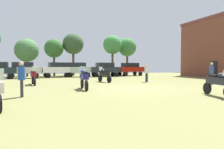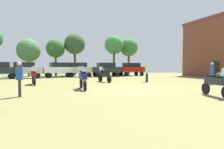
{
  "view_description": "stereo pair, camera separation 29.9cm",
  "coord_description": "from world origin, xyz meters",
  "px_view_note": "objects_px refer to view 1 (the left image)",
  "views": [
    {
      "loc": [
        -5.84,
        -12.01,
        1.55
      ],
      "look_at": [
        0.18,
        4.79,
        0.77
      ],
      "focal_mm": 31.25,
      "sensor_mm": 36.0,
      "label": 1
    },
    {
      "loc": [
        -5.56,
        -12.11,
        1.55
      ],
      "look_at": [
        0.18,
        4.79,
        0.77
      ],
      "focal_mm": 31.25,
      "sensor_mm": 36.0,
      "label": 2
    }
  ],
  "objects_px": {
    "car_2": "(130,68)",
    "tree_7": "(127,48)",
    "tree_1": "(112,45)",
    "motorcycle_6": "(218,82)",
    "person_1": "(212,71)",
    "tree_2": "(73,44)",
    "motorcycle_5": "(84,78)",
    "car_5": "(23,69)",
    "car_6": "(58,69)",
    "car_1": "(77,69)",
    "tree_3": "(54,49)",
    "tree_6": "(27,50)",
    "car_3": "(105,68)",
    "motorcycle_1": "(34,76)",
    "person_3": "(147,71)",
    "motorcycle_7": "(104,75)",
    "person_2": "(22,76)"
  },
  "relations": [
    {
      "from": "tree_1",
      "to": "motorcycle_6",
      "type": "bearing_deg",
      "value": -96.42
    },
    {
      "from": "car_5",
      "to": "tree_6",
      "type": "height_order",
      "value": "tree_6"
    },
    {
      "from": "car_5",
      "to": "tree_2",
      "type": "xyz_separation_m",
      "value": [
        6.91,
        5.24,
        3.84
      ]
    },
    {
      "from": "motorcycle_5",
      "to": "car_3",
      "type": "height_order",
      "value": "car_3"
    },
    {
      "from": "car_3",
      "to": "tree_7",
      "type": "xyz_separation_m",
      "value": [
        5.52,
        4.54,
        3.57
      ]
    },
    {
      "from": "car_1",
      "to": "car_2",
      "type": "bearing_deg",
      "value": -78.85
    },
    {
      "from": "car_2",
      "to": "motorcycle_1",
      "type": "bearing_deg",
      "value": 117.26
    },
    {
      "from": "car_5",
      "to": "tree_6",
      "type": "xyz_separation_m",
      "value": [
        0.08,
        5.07,
        2.65
      ]
    },
    {
      "from": "tree_2",
      "to": "car_5",
      "type": "bearing_deg",
      "value": -142.84
    },
    {
      "from": "motorcycle_6",
      "to": "tree_3",
      "type": "distance_m",
      "value": 24.81
    },
    {
      "from": "motorcycle_1",
      "to": "car_2",
      "type": "height_order",
      "value": "car_2"
    },
    {
      "from": "motorcycle_7",
      "to": "tree_1",
      "type": "distance_m",
      "value": 14.43
    },
    {
      "from": "motorcycle_1",
      "to": "person_3",
      "type": "relative_size",
      "value": 1.3
    },
    {
      "from": "motorcycle_1",
      "to": "car_1",
      "type": "height_order",
      "value": "car_1"
    },
    {
      "from": "car_1",
      "to": "motorcycle_7",
      "type": "bearing_deg",
      "value": -165.01
    },
    {
      "from": "car_1",
      "to": "motorcycle_1",
      "type": "bearing_deg",
      "value": 162.32
    },
    {
      "from": "person_1",
      "to": "tree_7",
      "type": "height_order",
      "value": "tree_7"
    },
    {
      "from": "motorcycle_1",
      "to": "person_2",
      "type": "xyz_separation_m",
      "value": [
        -0.29,
        -6.49,
        0.28
      ]
    },
    {
      "from": "tree_6",
      "to": "car_6",
      "type": "bearing_deg",
      "value": -45.14
    },
    {
      "from": "car_6",
      "to": "person_1",
      "type": "bearing_deg",
      "value": -152.71
    },
    {
      "from": "car_6",
      "to": "tree_2",
      "type": "distance_m",
      "value": 6.38
    },
    {
      "from": "person_2",
      "to": "tree_3",
      "type": "height_order",
      "value": "tree_3"
    },
    {
      "from": "person_2",
      "to": "tree_6",
      "type": "relative_size",
      "value": 0.31
    },
    {
      "from": "person_3",
      "to": "tree_6",
      "type": "relative_size",
      "value": 0.31
    },
    {
      "from": "car_2",
      "to": "car_6",
      "type": "relative_size",
      "value": 1.0
    },
    {
      "from": "tree_6",
      "to": "tree_7",
      "type": "height_order",
      "value": "tree_7"
    },
    {
      "from": "car_1",
      "to": "tree_3",
      "type": "height_order",
      "value": "tree_3"
    },
    {
      "from": "tree_3",
      "to": "motorcycle_6",
      "type": "bearing_deg",
      "value": -74.28
    },
    {
      "from": "motorcycle_1",
      "to": "motorcycle_6",
      "type": "height_order",
      "value": "motorcycle_1"
    },
    {
      "from": "car_1",
      "to": "tree_6",
      "type": "bearing_deg",
      "value": 68.34
    },
    {
      "from": "person_3",
      "to": "tree_3",
      "type": "height_order",
      "value": "tree_3"
    },
    {
      "from": "car_1",
      "to": "tree_1",
      "type": "bearing_deg",
      "value": -54.9
    },
    {
      "from": "tree_1",
      "to": "tree_6",
      "type": "relative_size",
      "value": 1.18
    },
    {
      "from": "motorcycle_5",
      "to": "person_3",
      "type": "relative_size",
      "value": 1.33
    },
    {
      "from": "motorcycle_6",
      "to": "tree_1",
      "type": "relative_size",
      "value": 0.34
    },
    {
      "from": "person_3",
      "to": "tree_3",
      "type": "xyz_separation_m",
      "value": [
        -7.61,
        14.84,
        3.18
      ]
    },
    {
      "from": "car_2",
      "to": "tree_7",
      "type": "relative_size",
      "value": 0.72
    },
    {
      "from": "car_2",
      "to": "car_6",
      "type": "bearing_deg",
      "value": 81.02
    },
    {
      "from": "car_3",
      "to": "person_1",
      "type": "height_order",
      "value": "car_3"
    },
    {
      "from": "motorcycle_1",
      "to": "car_3",
      "type": "bearing_deg",
      "value": -141.09
    },
    {
      "from": "motorcycle_6",
      "to": "car_2",
      "type": "relative_size",
      "value": 0.49
    },
    {
      "from": "motorcycle_7",
      "to": "car_2",
      "type": "xyz_separation_m",
      "value": [
        7.3,
        9.89,
        0.45
      ]
    },
    {
      "from": "motorcycle_7",
      "to": "car_3",
      "type": "xyz_separation_m",
      "value": [
        2.92,
        9.02,
        0.45
      ]
    },
    {
      "from": "motorcycle_7",
      "to": "person_2",
      "type": "bearing_deg",
      "value": -147.45
    },
    {
      "from": "person_1",
      "to": "tree_2",
      "type": "distance_m",
      "value": 21.28
    },
    {
      "from": "car_5",
      "to": "person_3",
      "type": "bearing_deg",
      "value": -130.77
    },
    {
      "from": "car_5",
      "to": "car_6",
      "type": "xyz_separation_m",
      "value": [
        4.22,
        0.91,
        0.0
      ]
    },
    {
      "from": "car_3",
      "to": "car_5",
      "type": "height_order",
      "value": "same"
    },
    {
      "from": "motorcycle_5",
      "to": "tree_7",
      "type": "bearing_deg",
      "value": 59.91
    },
    {
      "from": "car_5",
      "to": "tree_7",
      "type": "distance_m",
      "value": 17.29
    }
  ]
}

